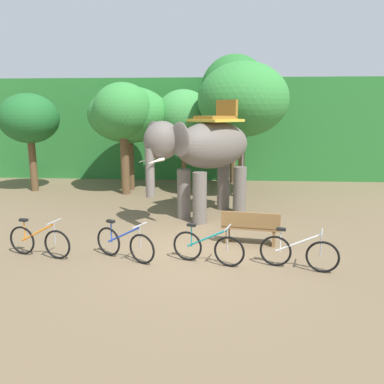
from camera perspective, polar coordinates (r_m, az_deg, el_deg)
ground_plane at (r=9.55m, az=0.11°, el=-8.92°), size 80.00×80.00×0.00m
foliage_hedge at (r=21.93m, az=2.36°, el=9.65°), size 36.00×6.00×5.01m
tree_center_left at (r=17.72m, az=-23.27°, el=10.02°), size 2.48×2.48×4.16m
tree_far_left at (r=15.91m, az=-10.30°, el=11.77°), size 2.43×2.43×4.56m
tree_right at (r=16.79m, az=-9.40°, el=11.32°), size 3.50×3.50×4.46m
tree_left at (r=16.70m, az=-1.26°, el=11.23°), size 2.45×2.45×4.34m
tree_center at (r=18.22m, az=6.41°, el=14.94°), size 3.12×3.12×5.96m
tree_center_right at (r=15.16m, az=7.67°, el=13.55°), size 3.50×3.50×5.28m
elephant at (r=12.10m, az=1.98°, el=6.28°), size 3.71×3.65×3.78m
bike_orange at (r=9.81m, az=-21.97°, el=-6.86°), size 1.67×0.59×0.92m
bike_blue at (r=9.07m, az=-10.09°, el=-7.67°), size 1.56×0.84×0.92m
bike_teal at (r=8.72m, az=2.38°, el=-8.31°), size 1.65×0.66×0.92m
bike_white at (r=8.73m, az=15.69°, el=-8.74°), size 1.65×0.66×0.92m
wooden_bench at (r=10.00m, az=8.78°, el=-5.18°), size 1.55×0.64×0.89m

